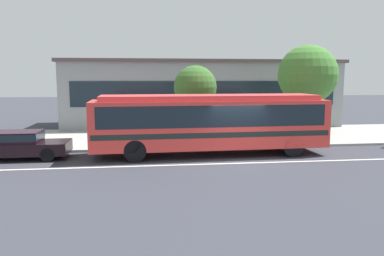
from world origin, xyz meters
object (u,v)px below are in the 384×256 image
pedestrian_waiting_near_sign (207,125)px  pedestrian_walking_along_curb (214,124)px  sedan_behind_bus (14,144)px  street_tree_near_stop (195,88)px  transit_bus (210,120)px  street_tree_mid_block (307,75)px

pedestrian_waiting_near_sign → pedestrian_walking_along_curb: (0.48, 0.49, -0.01)m
sedan_behind_bus → street_tree_near_stop: 9.84m
pedestrian_walking_along_curb → pedestrian_waiting_near_sign: bearing=-134.4°
transit_bus → street_tree_near_stop: 3.87m
sedan_behind_bus → pedestrian_waiting_near_sign: pedestrian_waiting_near_sign is taller
sedan_behind_bus → street_tree_near_stop: (8.88, 3.46, 2.44)m
street_tree_mid_block → pedestrian_walking_along_curb: bearing=-171.4°
street_tree_near_stop → pedestrian_walking_along_curb: bearing=-19.7°
sedan_behind_bus → transit_bus: bearing=-0.7°
sedan_behind_bus → street_tree_mid_block: size_ratio=0.85×
pedestrian_waiting_near_sign → transit_bus: bearing=-96.5°
street_tree_near_stop → street_tree_mid_block: street_tree_mid_block is taller
pedestrian_waiting_near_sign → pedestrian_walking_along_curb: size_ratio=1.02×
pedestrian_waiting_near_sign → street_tree_mid_block: bearing=12.3°
transit_bus → street_tree_near_stop: size_ratio=2.62×
transit_bus → pedestrian_walking_along_curb: (0.79, 3.21, -0.60)m
pedestrian_waiting_near_sign → street_tree_near_stop: size_ratio=0.39×
pedestrian_waiting_near_sign → pedestrian_walking_along_curb: 0.69m
street_tree_near_stop → street_tree_mid_block: bearing=4.4°
sedan_behind_bus → street_tree_mid_block: street_tree_mid_block is taller
transit_bus → pedestrian_walking_along_curb: 3.36m
sedan_behind_bus → street_tree_mid_block: 16.60m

